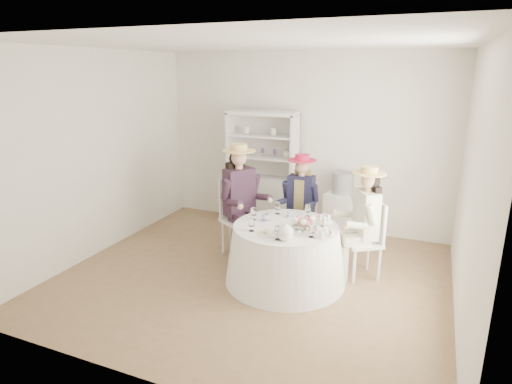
% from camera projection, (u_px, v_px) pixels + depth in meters
% --- Properties ---
extents(ground, '(4.50, 4.50, 0.00)m').
position_uv_depth(ground, '(253.00, 276.00, 5.22)').
color(ground, brown).
rests_on(ground, ground).
extents(ceiling, '(4.50, 4.50, 0.00)m').
position_uv_depth(ceiling, '(252.00, 43.00, 4.47)').
color(ceiling, white).
rests_on(ceiling, wall_back).
extents(wall_back, '(4.50, 0.00, 4.50)m').
position_uv_depth(wall_back, '(303.00, 142.00, 6.62)').
color(wall_back, silver).
rests_on(wall_back, ground).
extents(wall_front, '(4.50, 0.00, 4.50)m').
position_uv_depth(wall_front, '(143.00, 227.00, 3.08)').
color(wall_front, silver).
rests_on(wall_front, ground).
extents(wall_left, '(0.00, 4.50, 4.50)m').
position_uv_depth(wall_left, '(97.00, 154.00, 5.68)').
color(wall_left, silver).
rests_on(wall_left, ground).
extents(wall_right, '(0.00, 4.50, 4.50)m').
position_uv_depth(wall_right, '(473.00, 190.00, 4.01)').
color(wall_right, silver).
rests_on(wall_right, ground).
extents(tea_table, '(1.42, 1.42, 0.70)m').
position_uv_depth(tea_table, '(285.00, 254.00, 5.03)').
color(tea_table, white).
rests_on(tea_table, ground).
extents(hutch, '(1.08, 0.41, 1.83)m').
position_uv_depth(hutch, '(263.00, 187.00, 6.76)').
color(hutch, silver).
rests_on(hutch, ground).
extents(side_table, '(0.49, 0.49, 0.67)m').
position_uv_depth(side_table, '(341.00, 214.00, 6.42)').
color(side_table, silver).
rests_on(side_table, ground).
extents(hatbox, '(0.42, 0.42, 0.31)m').
position_uv_depth(hatbox, '(343.00, 183.00, 6.29)').
color(hatbox, black).
rests_on(hatbox, side_table).
extents(guest_left, '(0.65, 0.61, 1.52)m').
position_uv_depth(guest_left, '(240.00, 194.00, 5.61)').
color(guest_left, silver).
rests_on(guest_left, ground).
extents(guest_mid, '(0.49, 0.51, 1.36)m').
position_uv_depth(guest_mid, '(301.00, 198.00, 5.78)').
color(guest_mid, silver).
rests_on(guest_mid, ground).
extents(guest_right, '(0.59, 0.55, 1.37)m').
position_uv_depth(guest_right, '(364.00, 216.00, 5.02)').
color(guest_right, silver).
rests_on(guest_right, ground).
extents(spare_chair, '(0.41, 0.41, 0.95)m').
position_uv_depth(spare_chair, '(243.00, 214.00, 5.91)').
color(spare_chair, silver).
rests_on(spare_chair, ground).
extents(teacup_a, '(0.10, 0.10, 0.07)m').
position_uv_depth(teacup_a, '(266.00, 218.00, 5.08)').
color(teacup_a, white).
rests_on(teacup_a, tea_table).
extents(teacup_b, '(0.08, 0.08, 0.07)m').
position_uv_depth(teacup_b, '(290.00, 214.00, 5.21)').
color(teacup_b, white).
rests_on(teacup_b, tea_table).
extents(teacup_c, '(0.10, 0.10, 0.07)m').
position_uv_depth(teacup_c, '(309.00, 223.00, 4.92)').
color(teacup_c, white).
rests_on(teacup_c, tea_table).
extents(flower_bowl, '(0.22, 0.22, 0.05)m').
position_uv_depth(flower_bowl, '(302.00, 227.00, 4.82)').
color(flower_bowl, white).
rests_on(flower_bowl, tea_table).
extents(flower_arrangement, '(0.19, 0.20, 0.07)m').
position_uv_depth(flower_arrangement, '(304.00, 221.00, 4.80)').
color(flower_arrangement, '#CA656F').
rests_on(flower_arrangement, tea_table).
extents(table_teapot, '(0.25, 0.18, 0.19)m').
position_uv_depth(table_teapot, '(286.00, 233.00, 4.50)').
color(table_teapot, white).
rests_on(table_teapot, tea_table).
extents(sandwich_plate, '(0.23, 0.23, 0.05)m').
position_uv_depth(sandwich_plate, '(268.00, 233.00, 4.68)').
color(sandwich_plate, white).
rests_on(sandwich_plate, tea_table).
extents(cupcake_stand, '(0.25, 0.25, 0.23)m').
position_uv_depth(cupcake_stand, '(324.00, 228.00, 4.61)').
color(cupcake_stand, white).
rests_on(cupcake_stand, tea_table).
extents(stemware_set, '(0.91, 0.91, 0.15)m').
position_uv_depth(stemware_set, '(286.00, 220.00, 4.91)').
color(stemware_set, white).
rests_on(stemware_set, tea_table).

